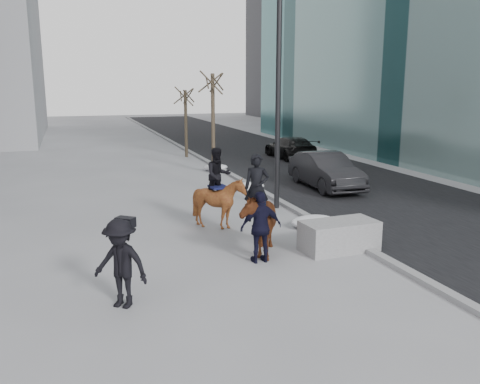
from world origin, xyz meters
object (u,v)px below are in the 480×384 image
object	(u,v)px
car_near	(326,171)
mounted_right	(219,197)
planter	(339,236)
mounted_left	(258,217)

from	to	relation	value
car_near	mounted_right	distance (m)	7.21
planter	mounted_right	xyz separation A→B (m)	(-2.35, 2.99, 0.57)
mounted_right	planter	bearing A→B (deg)	-51.87
planter	car_near	xyz separation A→B (m)	(3.46, 7.25, 0.34)
planter	mounted_left	distance (m)	2.18
planter	mounted_left	size ratio (longest dim) A/B	0.77
mounted_left	mounted_right	distance (m)	2.47
planter	mounted_left	world-z (taller)	mounted_left
planter	car_near	world-z (taller)	car_near
mounted_left	mounted_right	xyz separation A→B (m)	(-0.31, 2.45, 0.03)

